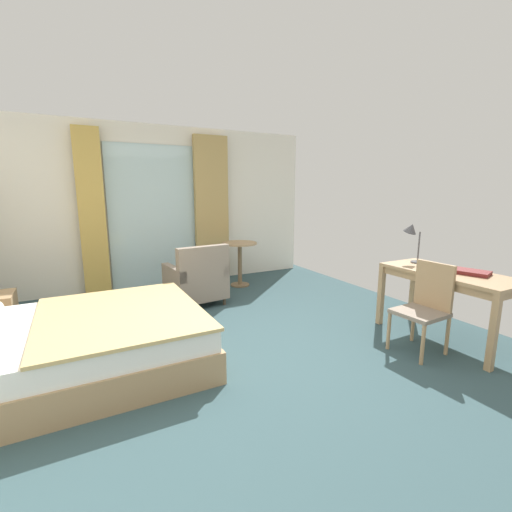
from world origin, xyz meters
TOP-DOWN VIEW (x-y plane):
  - ground at (0.00, 0.00)m, footprint 5.70×6.73m
  - wall_back at (0.00, 3.10)m, footprint 5.30×0.12m
  - balcony_glass_door at (-0.14, 3.02)m, footprint 1.48×0.02m
  - curtain_panel_left at (-1.10, 2.92)m, footprint 0.37×0.10m
  - curtain_panel_right at (0.82, 2.92)m, footprint 0.60×0.10m
  - bed at (-1.47, 0.40)m, footprint 2.19×1.66m
  - writing_desk at (2.16, -0.66)m, footprint 0.65×1.35m
  - desk_chair at (1.70, -0.74)m, footprint 0.45×0.44m
  - desk_lamp at (2.22, -0.11)m, footprint 0.18×0.27m
  - closed_book at (2.25, -0.84)m, footprint 0.32×0.39m
  - armchair_by_window at (0.13, 1.73)m, footprint 0.81×0.77m
  - round_cafe_table at (1.09, 2.34)m, footprint 0.58×0.58m

SIDE VIEW (x-z plane):
  - ground at x=0.00m, z-range -0.10..0.00m
  - bed at x=-1.47m, z-range -0.27..0.82m
  - armchair_by_window at x=0.13m, z-range -0.09..0.79m
  - desk_chair at x=1.70m, z-range 0.04..0.95m
  - round_cafe_table at x=1.09m, z-range 0.17..0.92m
  - writing_desk at x=2.16m, z-range 0.29..1.05m
  - closed_book at x=2.25m, z-range 0.76..0.80m
  - desk_lamp at x=2.22m, z-range 0.87..1.35m
  - balcony_glass_door at x=-0.14m, z-range 0.00..2.34m
  - curtain_panel_left at x=-1.10m, z-range 0.00..2.53m
  - curtain_panel_right at x=0.82m, z-range 0.00..2.53m
  - wall_back at x=0.00m, z-range 0.00..2.66m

